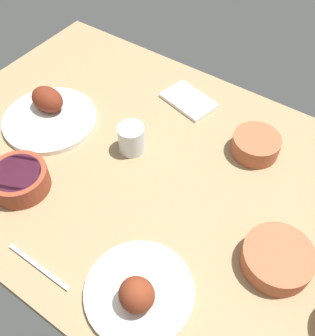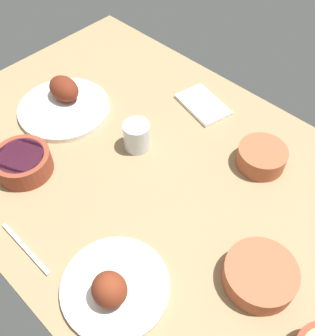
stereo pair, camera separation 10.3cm
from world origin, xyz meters
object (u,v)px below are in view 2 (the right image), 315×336
(plate_far_side, at_px, (64,102))
(water_tumbler, at_px, (137,136))
(plate_near_viewer, at_px, (113,288))
(fork_loose, at_px, (25,248))
(bowl_onions, at_px, (23,162))
(bowl_soup, at_px, (260,275))
(folded_napkin, at_px, (203,105))
(bowl_cream, at_px, (262,156))

(plate_far_side, bearing_deg, water_tumbler, -171.40)
(plate_near_viewer, bearing_deg, fork_loose, 18.34)
(water_tumbler, height_order, fork_loose, water_tumbler)
(plate_far_side, bearing_deg, fork_loose, 131.68)
(plate_far_side, bearing_deg, bowl_onions, 118.55)
(fork_loose, bearing_deg, plate_far_side, 131.80)
(plate_near_viewer, relative_size, bowl_soup, 1.48)
(folded_napkin, bearing_deg, plate_near_viewer, 112.33)
(plate_far_side, relative_size, folded_napkin, 1.70)
(bowl_soup, relative_size, fork_loose, 0.88)
(bowl_cream, xyz_separation_m, water_tumbler, (0.29, 0.19, 0.01))
(water_tumbler, relative_size, folded_napkin, 0.50)
(plate_far_side, height_order, folded_napkin, plate_far_side)
(plate_far_side, relative_size, bowl_onions, 1.86)
(bowl_onions, height_order, bowl_cream, bowl_onions)
(bowl_cream, relative_size, bowl_soup, 0.83)
(bowl_soup, bearing_deg, bowl_onions, 15.49)
(plate_near_viewer, relative_size, folded_napkin, 1.44)
(bowl_onions, distance_m, bowl_soup, 0.66)
(bowl_onions, xyz_separation_m, water_tumbler, (-0.16, -0.27, 0.01))
(plate_near_viewer, height_order, bowl_cream, plate_near_viewer)
(fork_loose, bearing_deg, plate_near_viewer, 18.45)
(plate_far_side, height_order, fork_loose, plate_far_side)
(bowl_onions, height_order, water_tumbler, water_tumbler)
(plate_far_side, xyz_separation_m, plate_near_viewer, (-0.55, 0.29, 0.00))
(bowl_onions, relative_size, fork_loose, 0.83)
(water_tumbler, xyz_separation_m, fork_loose, (-0.05, 0.41, -0.04))
(bowl_soup, bearing_deg, plate_far_side, -4.03)
(plate_near_viewer, height_order, water_tumbler, plate_near_viewer)
(fork_loose, bearing_deg, folded_napkin, 91.74)
(plate_far_side, height_order, plate_near_viewer, plate_near_viewer)
(bowl_onions, bearing_deg, bowl_soup, -164.51)
(bowl_soup, bearing_deg, folded_napkin, -38.27)
(bowl_cream, bearing_deg, bowl_soup, 123.72)
(water_tumbler, xyz_separation_m, folded_napkin, (-0.03, -0.26, -0.04))
(plate_far_side, xyz_separation_m, bowl_soup, (-0.76, 0.05, 0.01))
(bowl_cream, relative_size, folded_napkin, 0.80)
(bowl_cream, distance_m, fork_loose, 0.64)
(bowl_cream, xyz_separation_m, fork_loose, (0.24, 0.60, -0.03))
(bowl_soup, height_order, folded_napkin, bowl_soup)
(bowl_onions, bearing_deg, water_tumbler, -119.75)
(bowl_onions, height_order, fork_loose, bowl_onions)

